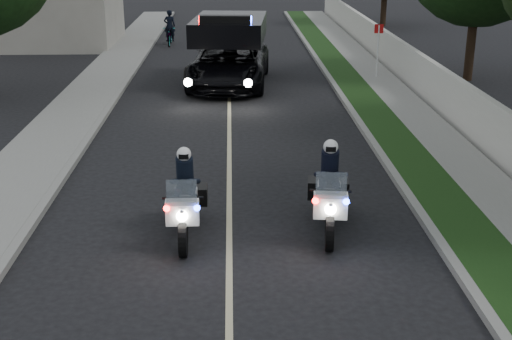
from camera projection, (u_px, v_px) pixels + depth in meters
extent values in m
plane|color=black|center=(229.00, 273.00, 12.33)|extent=(120.00, 120.00, 0.00)
cube|color=gray|center=(358.00, 120.00, 21.87)|extent=(0.20, 60.00, 0.15)
cube|color=#193814|center=(379.00, 120.00, 21.89)|extent=(1.20, 60.00, 0.16)
cube|color=gray|center=(420.00, 120.00, 21.94)|extent=(1.40, 60.00, 0.16)
cube|color=beige|center=(452.00, 99.00, 21.75)|extent=(0.22, 60.00, 1.50)
cube|color=gray|center=(99.00, 123.00, 21.59)|extent=(0.20, 60.00, 0.15)
cube|color=gray|center=(64.00, 123.00, 21.55)|extent=(2.00, 60.00, 0.16)
cube|color=#BFB78C|center=(229.00, 124.00, 21.75)|extent=(0.12, 50.00, 0.01)
imported|color=black|center=(229.00, 85.00, 27.11)|extent=(3.49, 6.54, 3.06)
imported|color=black|center=(170.00, 45.00, 36.48)|extent=(0.67, 1.88, 0.98)
imported|color=black|center=(170.00, 45.00, 36.48)|extent=(0.63, 0.46, 1.64)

